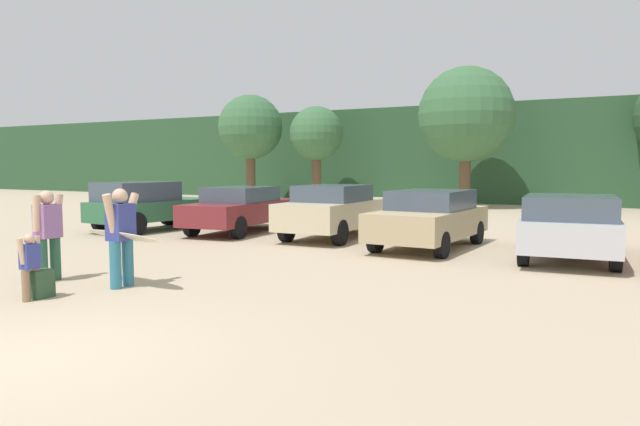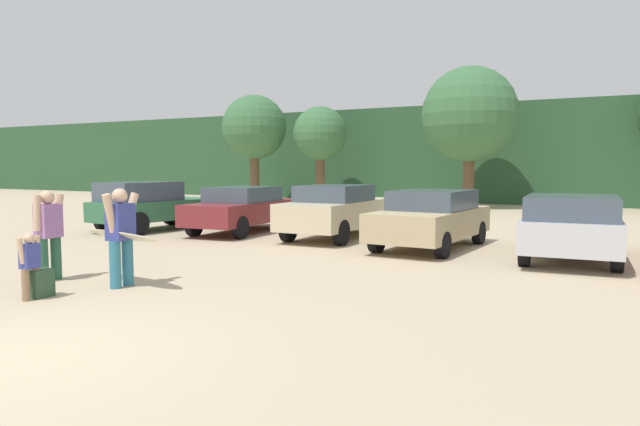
# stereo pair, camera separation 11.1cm
# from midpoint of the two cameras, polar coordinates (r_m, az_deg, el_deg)

# --- Properties ---
(ground_plane) EXTENTS (120.00, 120.00, 0.00)m
(ground_plane) POSITION_cam_midpoint_polar(r_m,az_deg,el_deg) (7.26, -27.62, -12.61)
(ground_plane) COLOR tan
(hillside_ridge) EXTENTS (108.00, 12.00, 5.53)m
(hillside_ridge) POSITION_cam_midpoint_polar(r_m,az_deg,el_deg) (38.62, 19.66, 5.41)
(hillside_ridge) COLOR #284C2D
(hillside_ridge) RESTS_ON ground_plane
(tree_center_left) EXTENTS (3.80, 3.80, 6.27)m
(tree_center_left) POSITION_cam_midpoint_polar(r_m,az_deg,el_deg) (34.73, -6.98, 8.33)
(tree_center_left) COLOR brown
(tree_center_left) RESTS_ON ground_plane
(tree_right) EXTENTS (3.09, 3.09, 5.49)m
(tree_right) POSITION_cam_midpoint_polar(r_m,az_deg,el_deg) (33.40, -0.46, 7.75)
(tree_right) COLOR brown
(tree_right) RESTS_ON ground_plane
(tree_center_right) EXTENTS (4.68, 4.68, 6.95)m
(tree_center_right) POSITION_cam_midpoint_polar(r_m,az_deg,el_deg) (29.64, 14.10, 9.36)
(tree_center_right) COLOR brown
(tree_center_right) RESTS_ON ground_plane
(parked_car_forest_green) EXTENTS (2.15, 4.23, 1.58)m
(parked_car_forest_green) POSITION_cam_midpoint_polar(r_m,az_deg,el_deg) (19.45, -16.76, 0.79)
(parked_car_forest_green) COLOR #2D6642
(parked_car_forest_green) RESTS_ON ground_plane
(parked_car_maroon) EXTENTS (2.18, 4.67, 1.43)m
(parked_car_maroon) POSITION_cam_midpoint_polar(r_m,az_deg,el_deg) (18.31, -7.97, 0.47)
(parked_car_maroon) COLOR maroon
(parked_car_maroon) RESTS_ON ground_plane
(parked_car_champagne) EXTENTS (1.92, 4.62, 1.54)m
(parked_car_champagne) POSITION_cam_midpoint_polar(r_m,az_deg,el_deg) (16.78, 1.38, 0.30)
(parked_car_champagne) COLOR beige
(parked_car_champagne) RESTS_ON ground_plane
(parked_car_tan) EXTENTS (2.04, 4.38, 1.47)m
(parked_car_tan) POSITION_cam_midpoint_polar(r_m,az_deg,el_deg) (14.94, 10.56, -0.46)
(parked_car_tan) COLOR tan
(parked_car_tan) RESTS_ON ground_plane
(parked_car_silver) EXTENTS (2.29, 4.86, 1.47)m
(parked_car_silver) POSITION_cam_midpoint_polar(r_m,az_deg,el_deg) (14.04, 23.19, -1.09)
(parked_car_silver) COLOR silver
(parked_car_silver) RESTS_ON ground_plane
(person_adult) EXTENTS (0.34, 0.82, 1.71)m
(person_adult) POSITION_cam_midpoint_polar(r_m,az_deg,el_deg) (10.49, -19.34, -1.76)
(person_adult) COLOR teal
(person_adult) RESTS_ON ground_plane
(person_child) EXTENTS (0.21, 0.41, 1.05)m
(person_child) POSITION_cam_midpoint_polar(r_m,az_deg,el_deg) (10.06, -26.98, -4.41)
(person_child) COLOR #8C6B4C
(person_child) RESTS_ON ground_plane
(person_companion) EXTENTS (0.33, 0.66, 1.65)m
(person_companion) POSITION_cam_midpoint_polar(r_m,az_deg,el_deg) (11.57, -25.52, -1.53)
(person_companion) COLOR #26593F
(person_companion) RESTS_ON ground_plane
(surfboard_cream) EXTENTS (2.03, 0.87, 0.27)m
(surfboard_cream) POSITION_cam_midpoint_polar(r_m,az_deg,el_deg) (10.62, -19.23, -2.14)
(surfboard_cream) COLOR beige
(backpack_dropped) EXTENTS (0.24, 0.34, 0.45)m
(backpack_dropped) POSITION_cam_midpoint_polar(r_m,az_deg,el_deg) (10.26, -26.09, -6.28)
(backpack_dropped) COLOR #2D4C33
(backpack_dropped) RESTS_ON ground_plane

